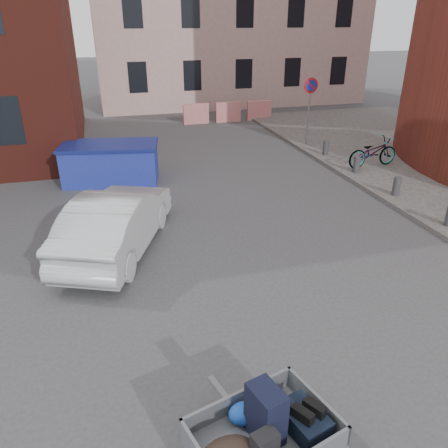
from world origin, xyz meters
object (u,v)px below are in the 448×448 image
object	(u,v)px
dumpster	(111,163)
bicycle	(373,152)
silver_car	(117,221)
trailer	(263,434)

from	to	relation	value
dumpster	bicycle	xyz separation A→B (m)	(8.90, -1.19, -0.00)
dumpster	bicycle	distance (m)	8.98
dumpster	silver_car	world-z (taller)	silver_car
trailer	silver_car	xyz separation A→B (m)	(-1.27, 6.12, 0.10)
silver_car	bicycle	xyz separation A→B (m)	(8.98, 3.59, -0.07)
silver_car	trailer	bearing A→B (deg)	124.63
dumpster	silver_car	size ratio (longest dim) A/B	0.76
trailer	bicycle	size ratio (longest dim) A/B	1.00
trailer	silver_car	bearing A→B (deg)	86.37
bicycle	dumpster	bearing A→B (deg)	76.39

